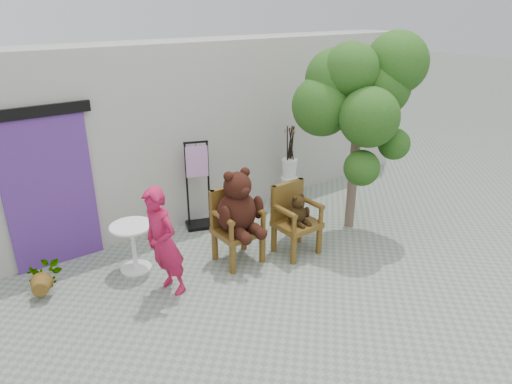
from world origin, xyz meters
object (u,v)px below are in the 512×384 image
Objects in this scene: cafe_table at (133,242)px; stool_bucket at (289,168)px; person at (163,242)px; tree at (361,89)px; display_stand at (198,195)px; chair_big at (238,211)px; chair_small at (295,215)px.

stool_bucket reaches higher than cafe_table.
person is 1.04× the size of stool_bucket.
display_stand is at bearing 142.41° from tree.
display_stand is at bearing 85.59° from chair_big.
person is (-1.23, -0.13, -0.04)m from chair_big.
chair_big is 2.03× the size of cafe_table.
chair_big is at bearing -148.04° from stool_bucket.
chair_small is 2.15m from tree.
person is 1.00× the size of display_stand.
display_stand is at bearing 23.90° from cafe_table.
chair_small is 0.34× the size of tree.
stool_bucket is 0.45× the size of tree.
chair_big is 0.91m from chair_small.
tree is at bearing -15.00° from cafe_table.
cafe_table is (-0.10, 0.81, -0.32)m from person.
cafe_table is 0.47× the size of display_stand.
chair_big is 2.64m from tree.
cafe_table is 0.22× the size of tree.
stool_bucket is (2.00, 0.00, 0.06)m from display_stand.
chair_small is at bearing -44.29° from display_stand.
display_stand is (1.43, 0.63, 0.14)m from cafe_table.
person reaches higher than stool_bucket.
chair_small is 2.38m from cafe_table.
chair_big is 1.24m from person.
tree is at bearing -17.31° from display_stand.
tree is at bearing -6.81° from chair_big.
tree is at bearing 0.89° from chair_small.
display_stand is 0.47× the size of tree.
person is at bearing 177.94° from tree.
stool_bucket reaches higher than chair_small.
stool_bucket is (3.43, 0.64, 0.20)m from cafe_table.
cafe_table is at bearing 165.00° from tree.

